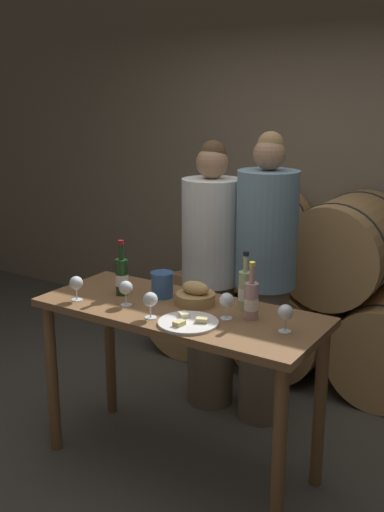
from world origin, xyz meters
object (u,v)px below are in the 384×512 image
wine_bottle_white (245,290)px  wine_glass_right (226,301)px  wine_bottle_red (122,276)px  wine_bottle_rose (251,300)px  person_right (265,280)px  cheese_plate (188,322)px  person_left (211,276)px  tasting_table (179,335)px  wine_glass_far_left (76,284)px  wine_glass_left (126,288)px  blue_crock (162,284)px  bread_basket (195,295)px  wine_glass_far_right (285,313)px  wine_glass_center (150,300)px

wine_bottle_white → wine_glass_right: wine_bottle_white is taller
wine_bottle_red → wine_bottle_rose: 0.77m
person_right → cheese_plate: 0.88m
person_left → tasting_table: bearing=-72.1°
wine_glass_far_left → wine_glass_left: size_ratio=1.00×
blue_crock → wine_glass_far_left: size_ratio=1.05×
bread_basket → cheese_plate: 0.29m
wine_glass_far_left → wine_glass_far_right: 1.13m
cheese_plate → wine_glass_right: size_ratio=2.21×
wine_glass_left → wine_glass_right: size_ratio=1.00×
cheese_plate → wine_glass_left: size_ratio=2.21×
wine_bottle_rose → wine_glass_far_left: size_ratio=2.18×
person_right → wine_bottle_white: person_right is taller
wine_bottle_white → wine_bottle_rose: wine_bottle_white is taller
wine_bottle_red → wine_bottle_white: bearing=12.6°
person_right → wine_glass_right: (0.13, -0.72, 0.11)m
wine_glass_right → wine_bottle_white: bearing=85.1°
person_right → wine_bottle_red: bearing=-127.2°
person_right → wine_bottle_rose: size_ratio=6.17×
wine_bottle_white → bread_basket: 0.27m
person_right → bread_basket: 0.63m
blue_crock → bread_basket: bearing=0.6°
person_right → wine_bottle_rose: bearing=-70.2°
blue_crock → wine_glass_center: size_ratio=1.05×
wine_bottle_white → tasting_table: bearing=-150.4°
wine_glass_left → person_left: bearing=88.2°
wine_bottle_red → wine_bottle_rose: bearing=3.7°
person_right → wine_glass_left: person_right is taller
wine_glass_far_right → tasting_table: bearing=179.9°
blue_crock → wine_glass_right: 0.47m
tasting_table → wine_bottle_white: bearing=29.6°
wine_glass_left → wine_bottle_white: bearing=26.8°
bread_basket → cheese_plate: (0.12, -0.26, -0.04)m
wine_bottle_red → wine_bottle_white: same height
blue_crock → wine_glass_center: blue_crock is taller
wine_bottle_rose → blue_crock: bearing=176.5°
wine_bottle_white → blue_crock: size_ratio=2.20×
tasting_table → wine_bottle_red: (-0.38, 0.01, 0.25)m
wine_bottle_white → blue_crock: 0.47m
wine_glass_right → tasting_table: bearing=179.1°
blue_crock → cheese_plate: size_ratio=0.47×
tasting_table → wine_bottle_white: wine_bottle_white is taller
tasting_table → cheese_plate: bearing=-45.2°
wine_bottle_red → tasting_table: bearing=-2.2°
person_right → blue_crock: (-0.32, -0.62, 0.09)m
person_left → wine_glass_left: bearing=-91.8°
bread_basket → tasting_table: bearing=-109.6°
person_right → wine_glass_far_right: size_ratio=13.43×
wine_bottle_red → bread_basket: wine_bottle_red is taller
wine_bottle_red → bread_basket: bearing=11.6°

